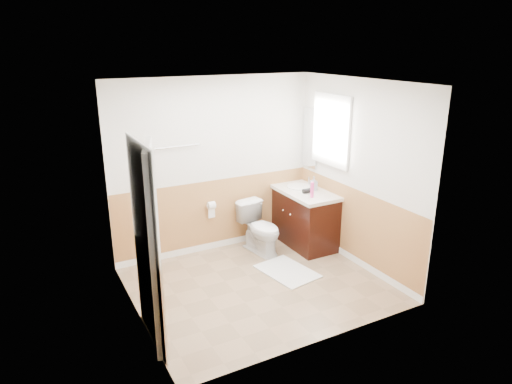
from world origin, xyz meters
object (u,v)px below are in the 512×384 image
vanity_cabinet (304,218)px  lotion_bottle (312,190)px  toilet (261,228)px  bath_mat (287,271)px  soap_dispenser (314,183)px

vanity_cabinet → lotion_bottle: (-0.10, -0.33, 0.56)m
toilet → vanity_cabinet: vanity_cabinet is taller
toilet → bath_mat: bearing=-99.4°
bath_mat → lotion_bottle: 1.18m
bath_mat → soap_dispenser: (0.83, 0.63, 0.94)m
vanity_cabinet → lotion_bottle: size_ratio=5.00×
toilet → bath_mat: 0.82m
vanity_cabinet → soap_dispenser: bearing=-25.3°
toilet → lotion_bottle: 0.93m
bath_mat → soap_dispenser: size_ratio=3.96×
vanity_cabinet → lotion_bottle: bearing=-106.8°
soap_dispenser → lotion_bottle: bearing=-128.6°
bath_mat → soap_dispenser: 1.41m
toilet → bath_mat: toilet is taller
vanity_cabinet → soap_dispenser: (0.12, -0.06, 0.55)m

